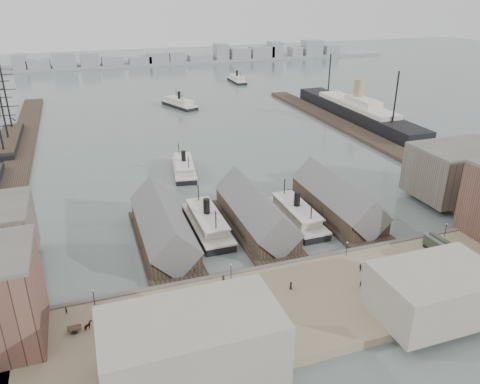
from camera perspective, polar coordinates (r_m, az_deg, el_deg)
name	(u,v)px	position (r m, az deg, el deg)	size (l,w,h in m)	color
ground	(279,259)	(119.75, 4.75, -8.12)	(900.00, 900.00, 0.00)	#525F5C
quay	(316,302)	(104.48, 9.26, -13.07)	(180.00, 30.00, 2.00)	#85745A
seawall	(288,266)	(115.16, 5.82, -8.92)	(180.00, 1.20, 2.30)	#59544C
west_wharf	(19,159)	(203.92, -25.36, 3.64)	(10.00, 220.00, 1.60)	#2D231C
east_wharf	(355,131)	(227.36, 13.86, 7.18)	(10.00, 180.00, 1.60)	#2D231C
ferry_shed_west	(163,229)	(125.10, -9.35, -4.44)	(14.00, 42.00, 12.60)	#2D231C
ferry_shed_center	(255,214)	(131.08, 1.88, -2.73)	(14.00, 42.00, 12.60)	#2D231C
ferry_shed_east	(337,201)	(141.66, 11.76, -1.14)	(14.00, 42.00, 12.60)	#2D231C
warehouse_east_back	(459,172)	(163.18, 25.10, 2.27)	(28.00, 20.00, 15.00)	#60564C
street_bldg_center	(435,292)	(103.49, 22.72, -11.18)	(24.00, 16.00, 10.00)	gray
street_bldg_west	(192,346)	(82.78, -5.86, -18.13)	(30.00, 16.00, 12.00)	gray
lamp_post_far_w	(93,294)	(103.56, -17.45, -11.82)	(0.44, 0.44, 3.92)	black
lamp_post_near_w	(231,268)	(107.11, -1.11, -9.27)	(0.44, 0.44, 3.92)	black
lamp_post_near_e	(347,246)	(118.41, 12.91, -6.45)	(0.44, 0.44, 3.92)	black
lamp_post_far_e	(446,227)	(135.53, 23.83, -3.95)	(0.44, 0.44, 3.92)	black
far_shore	(123,61)	(432.60, -14.09, 15.24)	(500.00, 40.00, 15.72)	gray
ferry_docked_west	(207,222)	(131.86, -4.04, -3.72)	(8.51, 28.37, 10.13)	black
ferry_docked_east	(296,214)	(137.26, 6.88, -2.70)	(8.28, 27.60, 9.86)	black
ferry_open_near	(184,167)	(173.41, -6.83, 3.00)	(11.27, 25.91, 8.95)	black
ferry_open_mid	(180,103)	(272.49, -7.39, 10.67)	(17.00, 27.58, 9.46)	black
ferry_open_far	(237,79)	(344.27, -0.37, 13.57)	(7.55, 24.74, 8.82)	black
sailing_ship_mid	(9,140)	(225.07, -26.36, 5.66)	(8.56, 49.43, 35.17)	black
ocean_steamer	(357,111)	(251.58, 14.02, 9.59)	(14.03, 102.55, 20.51)	black
tram	(441,248)	(126.60, 23.35, -6.25)	(3.41, 10.64, 3.73)	black
horse_cart_left	(85,326)	(98.76, -18.37, -15.27)	(4.71, 1.54, 1.73)	black
horse_cart_center	(237,314)	(96.88, -0.34, -14.70)	(4.97, 3.05, 1.68)	black
horse_cart_right	(399,283)	(111.28, 18.83, -10.49)	(4.63, 1.68, 1.63)	black
pedestrian_0	(66,311)	(104.08, -20.42, -13.40)	(0.58, 0.42, 1.59)	black
pedestrian_1	(118,339)	(94.33, -14.61, -16.91)	(0.77, 0.60, 1.59)	black
pedestrian_2	(223,279)	(106.79, -2.03, -10.56)	(1.18, 0.68, 1.83)	black
pedestrian_3	(236,320)	(95.51, -0.52, -15.39)	(0.94, 0.39, 1.60)	black
pedestrian_4	(291,285)	(105.33, 6.22, -11.26)	(0.87, 0.56, 1.77)	black
pedestrian_5	(361,284)	(108.58, 14.52, -10.81)	(0.63, 0.46, 1.72)	black
pedestrian_6	(360,268)	(114.08, 14.42, -8.93)	(0.88, 0.69, 1.81)	black
pedestrian_7	(433,293)	(110.67, 22.51, -11.28)	(1.14, 0.65, 1.76)	black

